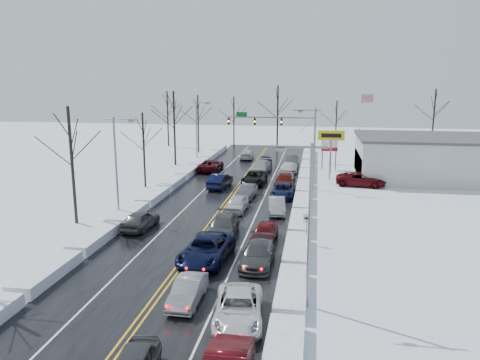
% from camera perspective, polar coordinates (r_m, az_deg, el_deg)
% --- Properties ---
extents(ground, '(160.00, 160.00, 0.00)m').
position_cam_1_polar(ground, '(44.46, -2.33, -3.67)').
color(ground, silver).
rests_on(ground, ground).
extents(road_surface, '(14.00, 84.00, 0.01)m').
position_cam_1_polar(road_surface, '(46.35, -1.83, -2.99)').
color(road_surface, black).
rests_on(road_surface, ground).
extents(snow_bank_left, '(1.71, 72.00, 0.77)m').
position_cam_1_polar(snow_bank_left, '(48.35, -10.71, -2.56)').
color(snow_bank_left, white).
rests_on(snow_bank_left, ground).
extents(snow_bank_right, '(1.71, 72.00, 0.77)m').
position_cam_1_polar(snow_bank_right, '(45.54, 7.61, -3.38)').
color(snow_bank_right, white).
rests_on(snow_bank_right, ground).
extents(traffic_signal_mast, '(13.28, 0.39, 8.00)m').
position_cam_1_polar(traffic_signal_mast, '(70.36, 5.03, 6.76)').
color(traffic_signal_mast, slate).
rests_on(traffic_signal_mast, ground).
extents(tires_plus_sign, '(3.20, 0.34, 6.00)m').
position_cam_1_polar(tires_plus_sign, '(58.33, 11.06, 4.96)').
color(tires_plus_sign, slate).
rests_on(tires_plus_sign, ground).
extents(used_vehicles_sign, '(2.20, 0.22, 4.65)m').
position_cam_1_polar(used_vehicles_sign, '(64.50, 10.85, 4.15)').
color(used_vehicles_sign, slate).
rests_on(used_vehicles_sign, ground).
extents(speed_limit_sign, '(0.55, 0.09, 2.35)m').
position_cam_1_polar(speed_limit_sign, '(35.48, 8.13, -5.20)').
color(speed_limit_sign, slate).
rests_on(speed_limit_sign, ground).
extents(flagpole, '(1.87, 1.20, 10.00)m').
position_cam_1_polar(flagpole, '(72.42, 14.51, 6.94)').
color(flagpole, silver).
rests_on(flagpole, ground).
extents(dealership_building, '(20.40, 12.40, 5.30)m').
position_cam_1_polar(dealership_building, '(62.51, 23.36, 2.49)').
color(dealership_building, beige).
rests_on(dealership_building, ground).
extents(streetlight_se, '(3.20, 0.25, 9.00)m').
position_cam_1_polar(streetlight_se, '(24.84, 8.06, -4.01)').
color(streetlight_se, slate).
rests_on(streetlight_se, ground).
extents(streetlight_ne, '(3.20, 0.25, 9.00)m').
position_cam_1_polar(streetlight_ne, '(52.31, 8.83, 4.57)').
color(streetlight_ne, slate).
rests_on(streetlight_ne, ground).
extents(streetlight_sw, '(3.20, 0.25, 9.00)m').
position_cam_1_polar(streetlight_sw, '(42.06, -14.67, 2.44)').
color(streetlight_sw, slate).
rests_on(streetlight_sw, ground).
extents(streetlight_nw, '(3.20, 0.25, 9.00)m').
position_cam_1_polar(streetlight_nw, '(68.36, -5.16, 6.46)').
color(streetlight_nw, slate).
rests_on(streetlight_nw, ground).
extents(tree_left_b, '(4.00, 4.00, 10.00)m').
position_cam_1_polar(tree_left_b, '(41.48, -19.97, 4.31)').
color(tree_left_b, '#2D231C').
rests_on(tree_left_b, ground).
extents(tree_left_c, '(3.40, 3.40, 8.50)m').
position_cam_1_polar(tree_left_c, '(53.78, -11.71, 5.34)').
color(tree_left_c, '#2D231C').
rests_on(tree_left_c, ground).
extents(tree_left_d, '(4.20, 4.20, 10.50)m').
position_cam_1_polar(tree_left_d, '(67.05, -8.05, 8.01)').
color(tree_left_d, '#2D231C').
rests_on(tree_left_d, ground).
extents(tree_left_e, '(3.80, 3.80, 9.50)m').
position_cam_1_polar(tree_left_e, '(78.51, -5.14, 8.19)').
color(tree_left_e, '#2D231C').
rests_on(tree_left_e, ground).
extents(tree_far_a, '(4.00, 4.00, 10.00)m').
position_cam_1_polar(tree_far_a, '(86.25, -8.84, 8.69)').
color(tree_far_a, '#2D231C').
rests_on(tree_far_a, ground).
extents(tree_far_b, '(3.60, 3.60, 9.00)m').
position_cam_1_polar(tree_far_b, '(84.35, -0.75, 8.28)').
color(tree_far_b, '#2D231C').
rests_on(tree_far_b, ground).
extents(tree_far_c, '(4.40, 4.40, 11.00)m').
position_cam_1_polar(tree_far_c, '(81.25, 4.63, 9.07)').
color(tree_far_c, '#2D231C').
rests_on(tree_far_c, ground).
extents(tree_far_d, '(3.40, 3.40, 8.50)m').
position_cam_1_polar(tree_far_d, '(82.66, 11.68, 7.70)').
color(tree_far_d, '#2D231C').
rests_on(tree_far_d, ground).
extents(tree_far_e, '(4.20, 4.20, 10.50)m').
position_cam_1_polar(tree_far_e, '(85.21, 22.62, 8.09)').
color(tree_far_e, '#2D231C').
rests_on(tree_far_e, ground).
extents(queued_car_1, '(1.44, 4.13, 1.36)m').
position_cam_1_polar(queued_car_1, '(27.13, -6.35, -14.58)').
color(queued_car_1, gray).
rests_on(queued_car_1, ground).
extents(queued_car_2, '(3.27, 6.35, 1.71)m').
position_cam_1_polar(queued_car_2, '(32.46, -4.09, -9.87)').
color(queued_car_2, black).
rests_on(queued_car_2, ground).
extents(queued_car_3, '(2.36, 5.42, 1.55)m').
position_cam_1_polar(queued_car_3, '(37.40, -2.07, -6.79)').
color(queued_car_3, '#3E4043').
rests_on(queued_car_3, ground).
extents(queued_car_4, '(1.86, 4.29, 1.44)m').
position_cam_1_polar(queued_car_4, '(44.07, -0.35, -3.80)').
color(queued_car_4, silver).
rests_on(queued_car_4, ground).
extents(queued_car_5, '(1.69, 4.23, 1.37)m').
position_cam_1_polar(queued_car_5, '(48.94, 0.91, -2.16)').
color(queued_car_5, '#444649').
rests_on(queued_car_5, ground).
extents(queued_car_6, '(2.74, 5.58, 1.52)m').
position_cam_1_polar(queued_car_6, '(55.22, 1.76, -0.49)').
color(queued_car_6, black).
rests_on(queued_car_6, ground).
extents(queued_car_7, '(2.74, 5.68, 1.59)m').
position_cam_1_polar(queued_car_7, '(61.84, 2.52, 0.90)').
color(queued_car_7, '#95989D').
rests_on(queued_car_7, ground).
extents(queued_car_8, '(2.31, 4.89, 1.62)m').
position_cam_1_polar(queued_car_8, '(65.68, 3.09, 1.57)').
color(queued_car_8, black).
rests_on(queued_car_8, ground).
extents(queued_car_10, '(3.04, 5.54, 1.47)m').
position_cam_1_polar(queued_car_10, '(25.12, -0.20, -16.84)').
color(queued_car_10, silver).
rests_on(queued_car_10, ground).
extents(queued_car_11, '(2.11, 5.09, 1.47)m').
position_cam_1_polar(queued_car_11, '(31.93, 2.16, -10.23)').
color(queued_car_11, '#393B3D').
rests_on(queued_car_11, ground).
extents(queued_car_12, '(2.05, 4.43, 1.47)m').
position_cam_1_polar(queued_car_12, '(36.03, 2.99, -7.56)').
color(queued_car_12, '#540B0F').
rests_on(queued_car_12, ground).
extents(queued_car_13, '(1.97, 4.46, 1.42)m').
position_cam_1_polar(queued_car_13, '(43.57, 4.49, -4.03)').
color(queued_car_13, gray).
rests_on(queued_car_13, ground).
extents(queued_car_14, '(2.43, 5.03, 1.38)m').
position_cam_1_polar(queued_car_14, '(49.52, 5.26, -2.04)').
color(queued_car_14, black).
rests_on(queued_car_14, ground).
extents(queued_car_15, '(2.37, 5.34, 1.52)m').
position_cam_1_polar(queued_car_15, '(53.79, 5.47, -0.88)').
color(queued_car_15, '#470F09').
rests_on(queued_car_15, ground).
extents(queued_car_16, '(2.53, 5.09, 1.67)m').
position_cam_1_polar(queued_car_16, '(60.69, 5.83, 0.63)').
color(queued_car_16, silver).
rests_on(queued_car_16, ground).
extents(queued_car_17, '(2.10, 5.06, 1.63)m').
position_cam_1_polar(queued_car_17, '(66.55, 6.35, 1.65)').
color(queued_car_17, '#3C3F41').
rests_on(queued_car_17, ground).
extents(oncoming_car_0, '(2.21, 5.14, 1.65)m').
position_cam_1_polar(oncoming_car_0, '(53.34, -2.43, -0.95)').
color(oncoming_car_0, black).
rests_on(oncoming_car_0, ground).
extents(oncoming_car_1, '(2.82, 5.81, 1.59)m').
position_cam_1_polar(oncoming_car_1, '(63.03, -3.59, 1.11)').
color(oncoming_car_1, '#46090F').
rests_on(oncoming_car_1, ground).
extents(oncoming_car_2, '(2.51, 5.21, 1.46)m').
position_cam_1_polar(oncoming_car_2, '(72.39, 0.81, 2.59)').
color(oncoming_car_2, silver).
rests_on(oncoming_car_2, ground).
extents(oncoming_car_3, '(2.21, 4.72, 1.56)m').
position_cam_1_polar(oncoming_car_3, '(39.87, -11.99, -5.83)').
color(oncoming_car_3, '#424548').
rests_on(oncoming_car_3, ground).
extents(parked_car_0, '(5.98, 3.35, 1.58)m').
position_cam_1_polar(parked_car_0, '(55.98, 14.49, -0.70)').
color(parked_car_0, '#4C0A0D').
rests_on(parked_car_0, ground).
extents(parked_car_1, '(2.50, 5.27, 1.48)m').
position_cam_1_polar(parked_car_1, '(59.18, 17.03, -0.16)').
color(parked_car_1, black).
rests_on(parked_car_1, ground).
extents(parked_car_2, '(1.77, 4.33, 1.47)m').
position_cam_1_polar(parked_car_2, '(65.92, 14.61, 1.22)').
color(parked_car_2, '#45484B').
rests_on(parked_car_2, ground).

